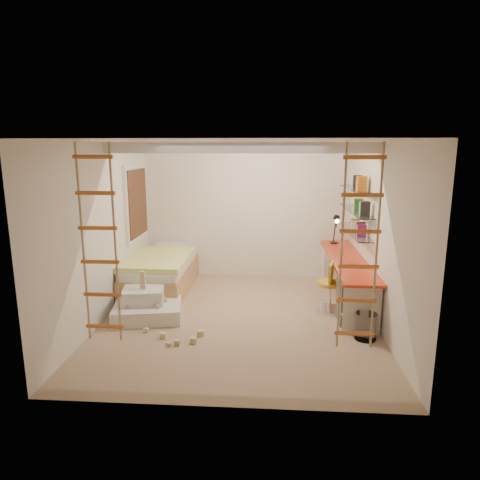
# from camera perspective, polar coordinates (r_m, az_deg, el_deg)

# --- Properties ---
(floor) EXTENTS (4.50, 4.50, 0.00)m
(floor) POSITION_cam_1_polar(r_m,az_deg,el_deg) (6.54, -0.18, -10.45)
(floor) COLOR #94775F
(floor) RESTS_ON ground
(ceiling_beam) EXTENTS (4.00, 0.18, 0.16)m
(ceiling_beam) POSITION_cam_1_polar(r_m,az_deg,el_deg) (6.34, 0.00, 12.19)
(ceiling_beam) COLOR white
(ceiling_beam) RESTS_ON ceiling
(window_frame) EXTENTS (0.06, 1.15, 1.35)m
(window_frame) POSITION_cam_1_polar(r_m,az_deg,el_deg) (7.96, -13.74, 4.84)
(window_frame) COLOR white
(window_frame) RESTS_ON wall_left
(window_blind) EXTENTS (0.02, 1.00, 1.20)m
(window_blind) POSITION_cam_1_polar(r_m,az_deg,el_deg) (7.95, -13.46, 4.84)
(window_blind) COLOR #4C2D1E
(window_blind) RESTS_ON window_frame
(rope_ladder_left) EXTENTS (0.41, 0.04, 2.13)m
(rope_ladder_left) POSITION_cam_1_polar(r_m,az_deg,el_deg) (4.74, -18.28, -0.66)
(rope_ladder_left) COLOR #CB6022
(rope_ladder_left) RESTS_ON ceiling
(rope_ladder_right) EXTENTS (0.41, 0.04, 2.13)m
(rope_ladder_right) POSITION_cam_1_polar(r_m,az_deg,el_deg) (4.49, 15.61, -1.19)
(rope_ladder_right) COLOR orange
(rope_ladder_right) RESTS_ON ceiling
(waste_bin) EXTENTS (0.29, 0.29, 0.36)m
(waste_bin) POSITION_cam_1_polar(r_m,az_deg,el_deg) (6.07, 16.43, -10.97)
(waste_bin) COLOR white
(waste_bin) RESTS_ON floor
(desk) EXTENTS (0.56, 2.80, 0.75)m
(desk) POSITION_cam_1_polar(r_m,az_deg,el_deg) (7.32, 13.90, -4.98)
(desk) COLOR red
(desk) RESTS_ON floor
(shelves) EXTENTS (0.25, 1.80, 0.71)m
(shelves) POSITION_cam_1_polar(r_m,az_deg,el_deg) (7.37, 15.16, 3.81)
(shelves) COLOR white
(shelves) RESTS_ON wall_right
(bed) EXTENTS (1.02, 2.00, 0.69)m
(bed) POSITION_cam_1_polar(r_m,az_deg,el_deg) (7.81, -10.45, -4.30)
(bed) COLOR #AD7F51
(bed) RESTS_ON floor
(task_lamp) EXTENTS (0.14, 0.36, 0.57)m
(task_lamp) POSITION_cam_1_polar(r_m,az_deg,el_deg) (8.06, 12.69, 2.01)
(task_lamp) COLOR black
(task_lamp) RESTS_ON desk
(swivel_chair) EXTENTS (0.58, 0.58, 0.79)m
(swivel_chair) POSITION_cam_1_polar(r_m,az_deg,el_deg) (6.87, 11.88, -7.01)
(swivel_chair) COLOR gold
(swivel_chair) RESTS_ON floor
(play_platform) EXTENTS (1.11, 0.93, 0.44)m
(play_platform) POSITION_cam_1_polar(r_m,az_deg,el_deg) (6.68, -12.36, -8.68)
(play_platform) COLOR silver
(play_platform) RESTS_ON floor
(toy_blocks) EXTENTS (1.20, 1.10, 0.71)m
(toy_blocks) POSITION_cam_1_polar(r_m,az_deg,el_deg) (6.24, -10.68, -9.49)
(toy_blocks) COLOR #CCB284
(toy_blocks) RESTS_ON floor
(books) EXTENTS (0.14, 0.64, 0.92)m
(books) POSITION_cam_1_polar(r_m,az_deg,el_deg) (7.36, 15.20, 4.61)
(books) COLOR #8C1E7F
(books) RESTS_ON shelves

